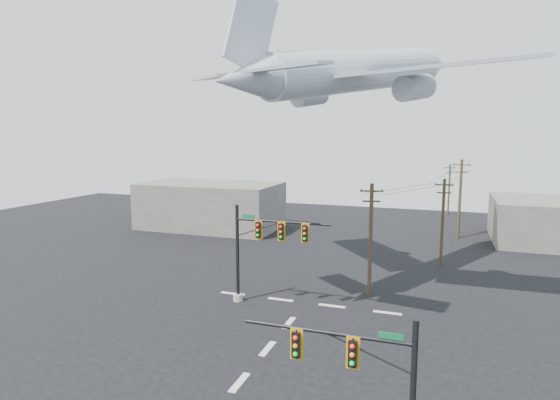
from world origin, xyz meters
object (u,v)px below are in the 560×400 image
at_px(utility_pole_d, 449,189).
at_px(airliner, 359,72).
at_px(signal_mast_near, 372,393).
at_px(utility_pole_c, 460,197).
at_px(signal_mast_far, 259,249).
at_px(utility_pole_a, 371,238).
at_px(utility_pole_b, 443,220).

xyz_separation_m(utility_pole_d, airliner, (-7.44, -38.83, 13.17)).
height_order(signal_mast_near, utility_pole_c, utility_pole_c).
bearing_deg(signal_mast_far, signal_mast_near, -55.49).
bearing_deg(utility_pole_d, utility_pole_c, -104.52).
distance_m(signal_mast_near, airliner, 26.13).
xyz_separation_m(utility_pole_a, utility_pole_c, (7.05, 23.95, 0.38)).
xyz_separation_m(utility_pole_c, airliner, (-8.54, -22.15, 12.33)).
relative_size(utility_pole_a, utility_pole_b, 1.06).
relative_size(signal_mast_near, utility_pole_b, 0.79).
bearing_deg(signal_mast_near, utility_pole_c, 84.82).
height_order(utility_pole_c, airliner, airliner).
relative_size(signal_mast_near, signal_mast_far, 0.89).
bearing_deg(utility_pole_b, utility_pole_c, 86.45).
height_order(signal_mast_near, signal_mast_far, signal_mast_far).
xyz_separation_m(signal_mast_far, utility_pole_a, (7.36, 4.67, 0.43)).
bearing_deg(airliner, signal_mast_far, 163.17).
bearing_deg(airliner, utility_pole_b, -11.01).
relative_size(utility_pole_c, airliner, 0.35).
distance_m(utility_pole_a, utility_pole_c, 24.96).
bearing_deg(utility_pole_a, utility_pole_c, 60.95).
bearing_deg(utility_pole_c, signal_mast_near, -92.57).
bearing_deg(utility_pole_d, signal_mast_far, -124.66).
distance_m(signal_mast_far, utility_pole_b, 19.96).
xyz_separation_m(utility_pole_a, utility_pole_d, (5.95, 40.63, -0.47)).
height_order(signal_mast_far, utility_pole_a, utility_pole_a).
xyz_separation_m(utility_pole_a, utility_pole_b, (5.19, 10.85, -0.25)).
bearing_deg(utility_pole_d, utility_pole_b, -109.73).
distance_m(utility_pole_b, utility_pole_c, 13.24).
bearing_deg(signal_mast_far, airliner, 47.73).
height_order(signal_mast_far, airliner, airliner).
distance_m(utility_pole_c, utility_pole_d, 16.74).
bearing_deg(utility_pole_d, airliner, -119.12).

